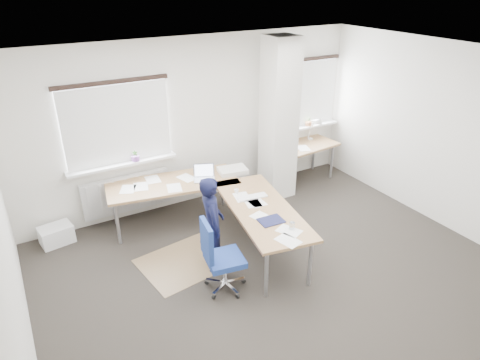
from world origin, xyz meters
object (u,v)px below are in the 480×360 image
task_chair (222,271)px  person (212,224)px  desk_main (218,196)px  desk_side (301,148)px

task_chair → person: (0.12, 0.50, 0.39)m
desk_main → desk_side: desk_side is taller
desk_main → desk_side: size_ratio=2.04×
desk_side → task_chair: 3.47m
desk_main → person: 0.75m
desk_side → person: bearing=-155.0°
task_chair → desk_main: bearing=74.1°
desk_main → desk_side: (2.24, 0.93, -0.01)m
task_chair → person: bearing=86.0°
desk_side → desk_main: bearing=-162.8°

